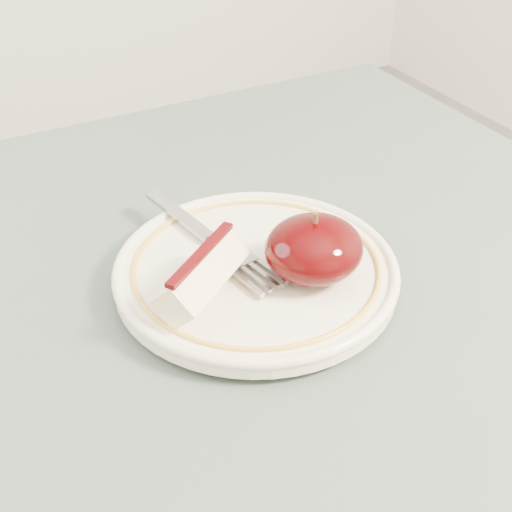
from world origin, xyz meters
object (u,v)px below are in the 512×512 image
fork (211,240)px  plate (256,271)px  table (215,482)px  apple_half (314,249)px

fork → plate: bearing=-167.3°
table → apple_half: size_ratio=11.87×
apple_half → fork: apple_half is taller
plate → apple_half: bearing=-40.7°
table → fork: fork is taller
plate → apple_half: (0.03, -0.03, 0.03)m
plate → table: bearing=-132.2°
apple_half → fork: 0.09m
plate → fork: (-0.02, 0.04, 0.01)m
plate → apple_half: 0.05m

